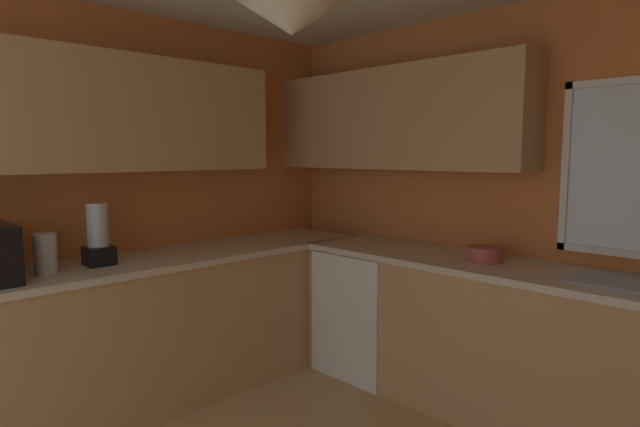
{
  "coord_description": "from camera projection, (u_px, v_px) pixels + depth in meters",
  "views": [
    {
      "loc": [
        1.44,
        -1.27,
        1.55
      ],
      "look_at": [
        -0.67,
        0.8,
        1.22
      ],
      "focal_mm": 29.27,
      "sensor_mm": 36.0,
      "label": 1
    }
  ],
  "objects": [
    {
      "name": "room_shell",
      "position": [
        317.0,
        122.0,
        2.49
      ],
      "size": [
        3.87,
        3.89,
        2.53
      ],
      "color": "#D17238",
      "rests_on": "ground_plane"
    },
    {
      "name": "counter_run_left",
      "position": [
        122.0,
        337.0,
        3.14
      ],
      "size": [
        0.65,
        3.5,
        0.92
      ],
      "color": "tan",
      "rests_on": "ground_plane"
    },
    {
      "name": "counter_run_back",
      "position": [
        524.0,
        347.0,
        2.98
      ],
      "size": [
        2.96,
        0.65,
        0.92
      ],
      "color": "tan",
      "rests_on": "ground_plane"
    },
    {
      "name": "dishwasher",
      "position": [
        371.0,
        310.0,
        3.75
      ],
      "size": [
        0.6,
        0.6,
        0.87
      ],
      "primitive_type": "cube",
      "color": "white",
      "rests_on": "ground_plane"
    },
    {
      "name": "kettle",
      "position": [
        45.0,
        254.0,
        2.79
      ],
      "size": [
        0.12,
        0.12,
        0.22
      ],
      "primitive_type": "cylinder",
      "color": "#B7B7BC",
      "rests_on": "counter_run_left"
    },
    {
      "name": "bowl",
      "position": [
        484.0,
        254.0,
        3.11
      ],
      "size": [
        0.21,
        0.21,
        0.09
      ],
      "primitive_type": "cylinder",
      "color": "#B74C42",
      "rests_on": "counter_run_back"
    },
    {
      "name": "blender_appliance",
      "position": [
        98.0,
        237.0,
        3.0
      ],
      "size": [
        0.15,
        0.15,
        0.36
      ],
      "color": "black",
      "rests_on": "counter_run_left"
    }
  ]
}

